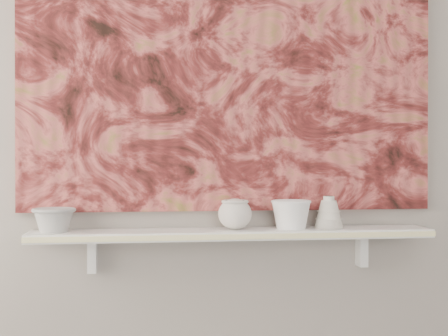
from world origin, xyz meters
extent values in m
plane|color=gray|center=(0.00, 1.60, 1.35)|extent=(3.60, 0.00, 3.60)
cube|color=silver|center=(0.00, 1.51, 0.92)|extent=(1.40, 0.18, 0.03)
cube|color=beige|center=(0.00, 1.41, 0.92)|extent=(1.40, 0.01, 0.02)
cube|color=silver|center=(-0.49, 1.57, 0.84)|extent=(0.03, 0.06, 0.12)
cube|color=silver|center=(0.49, 1.57, 0.84)|extent=(0.03, 0.06, 0.12)
cube|color=maroon|center=(0.00, 1.59, 1.54)|extent=(1.50, 0.02, 1.10)
cube|color=black|center=(0.45, 1.57, 1.23)|extent=(0.09, 0.00, 0.08)
camera|label=1|loc=(-0.33, -0.65, 1.16)|focal=50.00mm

